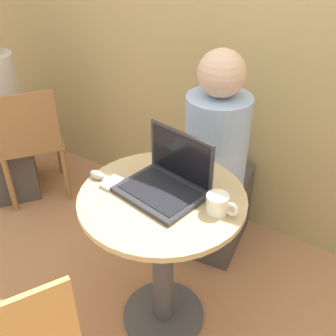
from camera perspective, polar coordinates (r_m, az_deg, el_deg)
ground_plane at (r=2.10m, az=-0.66°, el=-20.57°), size 12.00×12.00×0.00m
back_wall at (r=2.11m, az=14.05°, el=21.60°), size 7.00×0.05×2.60m
round_table at (r=1.71m, az=-0.77°, el=-10.37°), size 0.67×0.67×0.75m
laptop at (r=1.55m, az=-0.22°, el=-1.87°), size 0.36×0.30×0.23m
cell_phone at (r=1.63m, az=-8.17°, el=-2.13°), size 0.06×0.10×0.02m
computer_mouse at (r=1.67m, az=-10.26°, el=-0.98°), size 0.07×0.04×0.04m
coffee_cup at (r=1.46m, az=7.34°, el=-5.23°), size 0.13×0.09×0.08m
person_seated at (r=2.12m, az=7.08°, el=-1.03°), size 0.36×0.51×1.20m
chair_background at (r=2.72m, az=-19.26°, el=3.46°), size 0.56×0.56×0.82m
person_background at (r=2.89m, az=-22.74°, el=5.95°), size 0.51×0.48×1.15m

